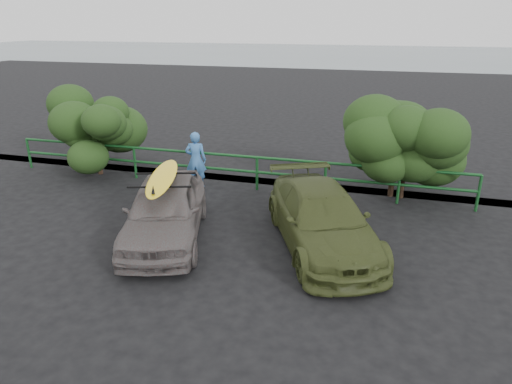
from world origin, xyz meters
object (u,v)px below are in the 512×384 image
(olive_vehicle, at_px, (322,219))
(surfboard, at_px, (163,177))
(sedan, at_px, (165,210))
(guardrail, at_px, (225,170))
(man, at_px, (196,160))

(olive_vehicle, xyz_separation_m, surfboard, (-3.50, -0.57, 0.83))
(sedan, xyz_separation_m, olive_vehicle, (3.50, 0.57, -0.05))
(guardrail, xyz_separation_m, surfboard, (-0.17, -3.61, 0.96))
(man, height_order, surfboard, man)
(olive_vehicle, bearing_deg, sedan, 164.89)
(surfboard, bearing_deg, guardrail, 70.04)
(olive_vehicle, bearing_deg, guardrail, 113.20)
(sedan, distance_m, olive_vehicle, 3.54)
(sedan, xyz_separation_m, surfboard, (0.00, 0.00, 0.78))
(guardrail, bearing_deg, olive_vehicle, -42.41)
(sedan, bearing_deg, guardrail, 70.04)
(surfboard, bearing_deg, sedan, -133.81)
(guardrail, xyz_separation_m, man, (-0.81, -0.24, 0.33))
(sedan, bearing_deg, surfboard, 46.19)
(guardrail, relative_size, olive_vehicle, 3.13)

